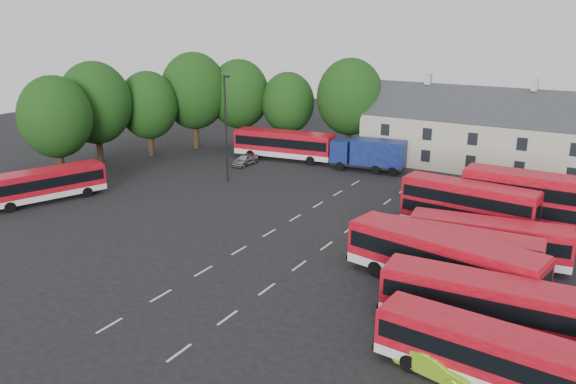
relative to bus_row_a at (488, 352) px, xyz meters
name	(u,v)px	position (x,y,z in m)	size (l,w,h in m)	color
ground	(255,241)	(-18.64, 8.71, -1.71)	(140.00, 140.00, 0.00)	black
lane_markings	(297,239)	(-16.14, 10.71, -1.70)	(5.15, 33.80, 0.01)	beige
treeline	(201,100)	(-39.38, 28.07, 4.97)	(29.92, 32.59, 12.01)	black
terrace_houses	(528,139)	(-4.64, 38.71, 2.15)	(35.70, 7.13, 10.06)	beige
bus_row_a	(488,352)	(0.00, 0.00, 0.00)	(10.19, 2.95, 2.84)	silver
bus_row_b	(486,301)	(-1.10, 4.57, 0.13)	(11.00, 3.27, 3.07)	silver
bus_row_c	(442,258)	(-4.56, 8.39, 0.33)	(12.32, 4.71, 3.40)	silver
bus_row_d	(453,248)	(-4.54, 10.76, 0.12)	(10.92, 3.30, 3.04)	silver
bus_row_e	(488,237)	(-3.02, 13.93, 0.06)	(10.67, 3.87, 2.95)	silver
bus_dd_south	(468,206)	(-5.53, 18.29, 0.63)	(10.15, 3.08, 4.10)	silver
bus_dd_north	(540,201)	(-0.91, 21.34, 0.95)	(11.40, 2.67, 4.67)	silver
bus_west	(44,183)	(-40.19, 6.76, 0.07)	(5.64, 10.70, 2.97)	silver
bus_north	(284,143)	(-29.89, 31.29, 0.30)	(12.08, 4.31, 3.34)	silver
box_truck	(369,153)	(-19.39, 31.76, 0.24)	(8.21, 3.56, 3.47)	black
silver_car	(245,160)	(-32.37, 26.82, -1.07)	(1.50, 3.73, 1.27)	#A9ABB1
lime_car	(436,363)	(-2.13, -0.47, -1.07)	(1.36, 3.89, 1.28)	#94D621
lamppost	(226,126)	(-29.98, 20.44, 3.99)	(0.74, 0.37, 10.69)	black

